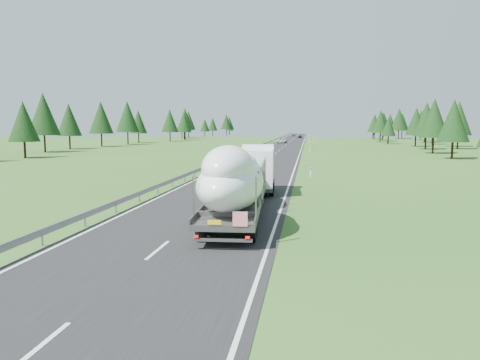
# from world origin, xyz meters

# --- Properties ---
(ground) EXTENTS (400.00, 400.00, 0.00)m
(ground) POSITION_xyz_m (0.00, 0.00, 0.00)
(ground) COLOR #2B521B
(ground) RESTS_ON ground
(road_surface) EXTENTS (10.00, 400.00, 0.02)m
(road_surface) POSITION_xyz_m (0.00, 100.00, 0.01)
(road_surface) COLOR black
(road_surface) RESTS_ON ground
(guardrail) EXTENTS (0.10, 400.00, 0.76)m
(guardrail) POSITION_xyz_m (-5.30, 99.94, 0.60)
(guardrail) COLOR slate
(guardrail) RESTS_ON ground
(marker_posts) EXTENTS (0.13, 350.08, 1.00)m
(marker_posts) POSITION_xyz_m (6.50, 155.00, 0.54)
(marker_posts) COLOR silver
(marker_posts) RESTS_ON ground
(highway_sign) EXTENTS (0.08, 0.90, 2.60)m
(highway_sign) POSITION_xyz_m (7.20, 80.00, 1.81)
(highway_sign) COLOR slate
(highway_sign) RESTS_ON ground
(tree_line_right) EXTENTS (28.24, 296.24, 12.52)m
(tree_line_right) POSITION_xyz_m (39.28, 108.99, 6.90)
(tree_line_right) COLOR black
(tree_line_right) RESTS_ON ground
(tree_line_left) EXTENTS (16.08, 297.19, 12.46)m
(tree_line_left) POSITION_xyz_m (-44.29, 115.66, 7.06)
(tree_line_left) COLOR black
(tree_line_left) RESTS_ON ground
(boat_truck) EXTENTS (3.70, 20.21, 4.36)m
(boat_truck) POSITION_xyz_m (2.28, 9.00, 2.26)
(boat_truck) COLOR white
(boat_truck) RESTS_ON ground
(distant_van) EXTENTS (2.84, 5.74, 1.57)m
(distant_van) POSITION_xyz_m (-1.80, 126.13, 0.78)
(distant_van) COLOR silver
(distant_van) RESTS_ON ground
(distant_car_dark) EXTENTS (1.85, 3.88, 1.28)m
(distant_car_dark) POSITION_xyz_m (2.41, 188.02, 0.64)
(distant_car_dark) COLOR black
(distant_car_dark) RESTS_ON ground
(distant_car_blue) EXTENTS (1.69, 4.19, 1.36)m
(distant_car_blue) POSITION_xyz_m (-1.57, 222.25, 0.68)
(distant_car_blue) COLOR #191B47
(distant_car_blue) RESTS_ON ground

